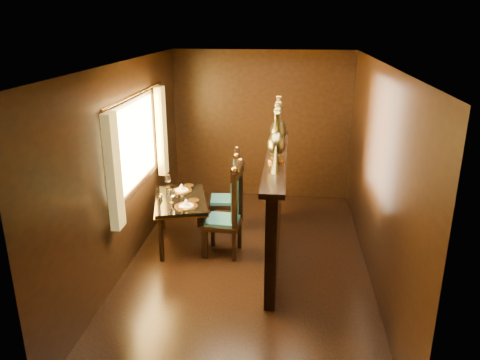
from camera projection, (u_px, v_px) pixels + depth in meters
The scene contains 8 objects.
ground at pixel (248, 263), 5.99m from camera, with size 5.00×5.00×0.00m, color black.
room_shell at pixel (241, 143), 5.49m from camera, with size 3.04×5.04×2.52m.
partition at pixel (275, 204), 6.00m from camera, with size 0.26×2.70×1.36m.
dining_table at pixel (180, 203), 6.36m from camera, with size 0.94×1.26×0.86m.
chair_left at pixel (232, 207), 6.02m from camera, with size 0.50×0.52×1.28m.
chair_right at pixel (232, 188), 6.80m from camera, with size 0.48×0.50×1.22m.
peacock_left at pixel (277, 134), 5.44m from camera, with size 0.22×0.57×0.68m, color #174733, non-canonical shape.
peacock_right at pixel (278, 121), 6.03m from camera, with size 0.22×0.60×0.71m, color #174733, non-canonical shape.
Camera 1 is at (0.48, -5.29, 2.97)m, focal length 35.00 mm.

